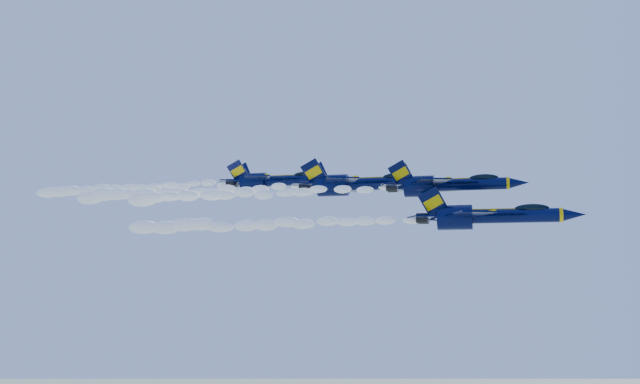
% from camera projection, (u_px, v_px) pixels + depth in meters
% --- Properties ---
extents(jet_lead, '(16.64, 13.65, 6.18)m').
position_uv_depth(jet_lead, '(488.00, 216.00, 72.39)').
color(jet_lead, black).
extents(smoke_trail_jet_lead, '(32.53, 1.72, 1.55)m').
position_uv_depth(smoke_trail_jet_lead, '(269.00, 224.00, 78.08)').
color(smoke_trail_jet_lead, white).
extents(jet_second, '(15.34, 12.58, 5.70)m').
position_uv_depth(jet_second, '(447.00, 185.00, 78.43)').
color(jet_second, black).
extents(smoke_trail_jet_second, '(32.53, 1.59, 1.43)m').
position_uv_depth(smoke_trail_jet_second, '(251.00, 194.00, 83.98)').
color(smoke_trail_jet_second, white).
extents(jet_third, '(17.93, 14.71, 6.66)m').
position_uv_depth(jet_third, '(361.00, 184.00, 89.37)').
color(jet_third, black).
extents(smoke_trail_jet_third, '(32.53, 1.85, 1.67)m').
position_uv_depth(smoke_trail_jet_third, '(185.00, 192.00, 95.20)').
color(smoke_trail_jet_third, white).
extents(jet_fourth, '(17.29, 14.18, 6.43)m').
position_uv_depth(jet_fourth, '(276.00, 180.00, 104.31)').
color(jet_fourth, black).
extents(smoke_trail_jet_fourth, '(32.53, 1.79, 1.61)m').
position_uv_depth(smoke_trail_jet_fourth, '(130.00, 188.00, 110.07)').
color(smoke_trail_jet_fourth, white).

